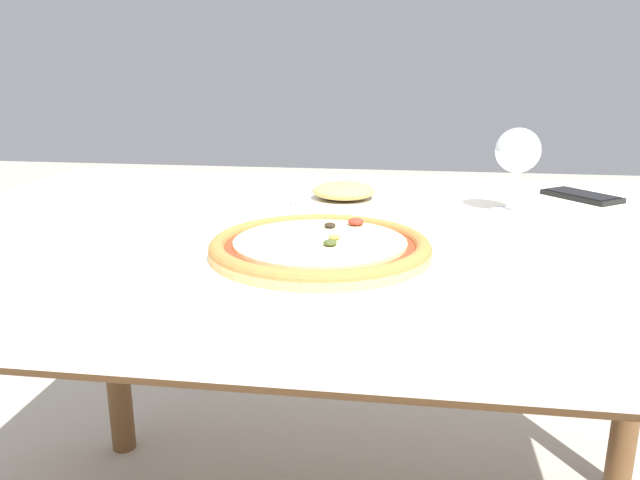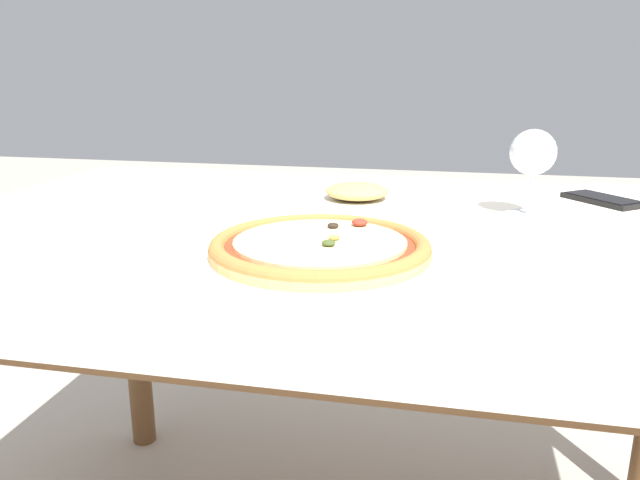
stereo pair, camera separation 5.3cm
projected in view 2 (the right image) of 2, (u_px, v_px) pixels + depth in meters
The scene contains 5 objects.
dining_table at pixel (349, 275), 1.01m from camera, with size 1.45×1.00×0.72m.
pizza_plate at pixel (320, 250), 0.82m from camera, with size 0.33×0.33×0.04m.
wine_glass_far_left at pixel (533, 155), 1.05m from camera, with size 0.08×0.08×0.15m.
cell_phone at pixel (603, 200), 1.18m from camera, with size 0.14×0.16×0.01m.
side_plate at pixel (357, 196), 1.16m from camera, with size 0.20×0.20×0.04m.
Camera 2 is at (0.15, -0.95, 0.97)m, focal length 35.00 mm.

